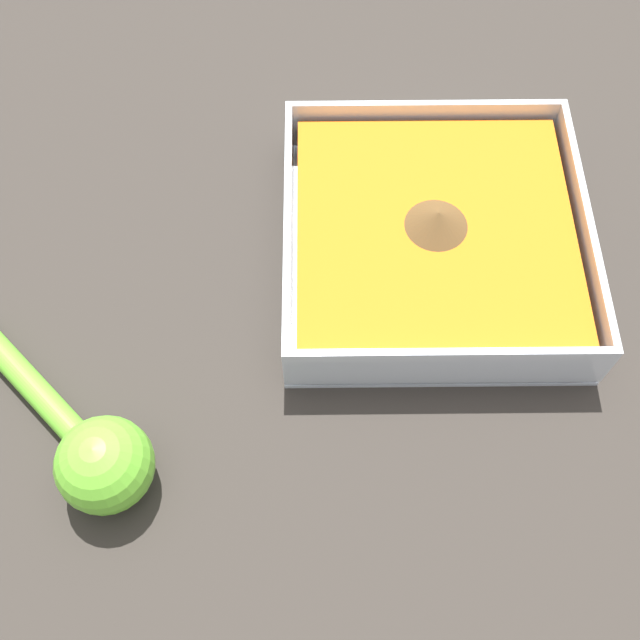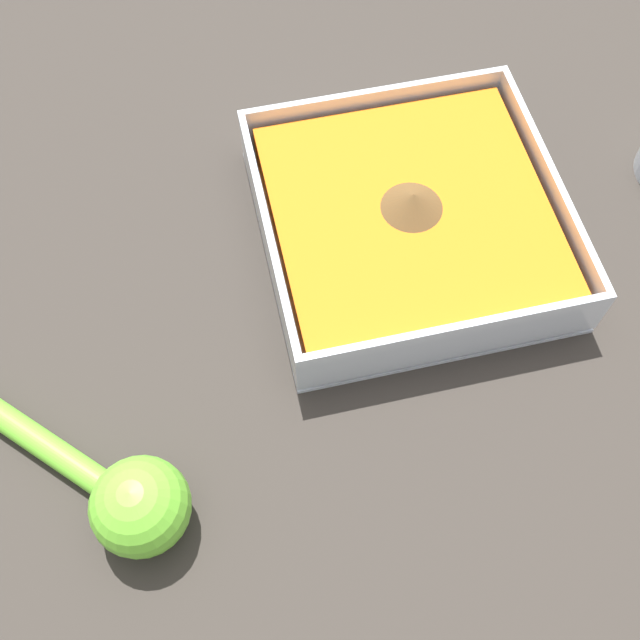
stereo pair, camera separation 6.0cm
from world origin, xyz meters
The scene contains 3 objects.
ground_plane centered at (0.00, 0.00, 0.00)m, with size 4.00×4.00×0.00m, color #332D28.
square_dish centered at (-0.03, 0.03, 0.02)m, with size 0.25×0.25×0.06m.
lemon_squeezer centered at (-0.29, -0.16, 0.03)m, with size 0.18×0.17×0.07m.
Camera 2 is at (-0.19, -0.33, 0.56)m, focal length 42.00 mm.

